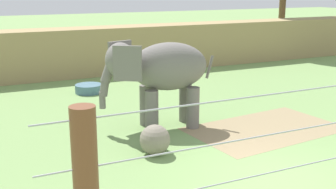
{
  "coord_description": "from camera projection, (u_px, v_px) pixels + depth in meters",
  "views": [
    {
      "loc": [
        -6.07,
        -7.16,
        4.31
      ],
      "look_at": [
        -1.15,
        3.19,
        1.4
      ],
      "focal_mm": 46.18,
      "sensor_mm": 36.0,
      "label": 1
    }
  ],
  "objects": [
    {
      "name": "elephant",
      "position": [
        160.0,
        71.0,
        13.09
      ],
      "size": [
        3.61,
        1.72,
        2.69
      ],
      "color": "slate",
      "rests_on": "ground"
    },
    {
      "name": "water_tub",
      "position": [
        89.0,
        88.0,
        17.74
      ],
      "size": [
        1.1,
        1.1,
        0.35
      ],
      "color": "slate",
      "rests_on": "ground"
    },
    {
      "name": "embankment_wall",
      "position": [
        99.0,
        51.0,
        21.44
      ],
      "size": [
        36.0,
        1.8,
        2.3
      ],
      "primitive_type": "cube",
      "color": "tan",
      "rests_on": "ground"
    },
    {
      "name": "dirt_patch",
      "position": [
        265.0,
        129.0,
        13.32
      ],
      "size": [
        4.9,
        3.32,
        0.01
      ],
      "primitive_type": "cube",
      "rotation": [
        0.0,
        0.0,
        0.1
      ],
      "color": "#937F5B",
      "rests_on": "ground"
    },
    {
      "name": "ground_plane",
      "position": [
        273.0,
        180.0,
        9.85
      ],
      "size": [
        120.0,
        120.0,
        0.0
      ],
      "primitive_type": "plane",
      "color": "#759956"
    },
    {
      "name": "enrichment_ball",
      "position": [
        155.0,
        140.0,
        11.24
      ],
      "size": [
        0.8,
        0.8,
        0.8
      ],
      "primitive_type": "sphere",
      "color": "gray",
      "rests_on": "ground"
    }
  ]
}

